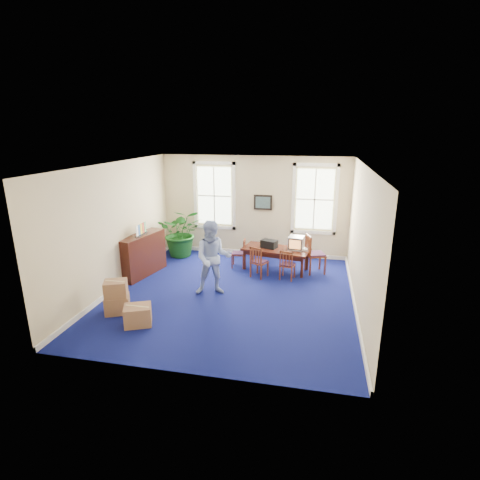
% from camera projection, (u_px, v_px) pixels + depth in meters
% --- Properties ---
extents(floor, '(6.50, 6.50, 0.00)m').
position_uv_depth(floor, '(231.00, 294.00, 9.38)').
color(floor, navy).
rests_on(floor, ground).
extents(ceiling, '(6.50, 6.50, 0.00)m').
position_uv_depth(ceiling, '(230.00, 165.00, 8.47)').
color(ceiling, white).
rests_on(ceiling, ground).
extents(wall_back, '(6.50, 0.00, 6.50)m').
position_uv_depth(wall_back, '(254.00, 206.00, 11.98)').
color(wall_back, beige).
rests_on(wall_back, ground).
extents(wall_front, '(6.50, 0.00, 6.50)m').
position_uv_depth(wall_front, '(184.00, 286.00, 5.88)').
color(wall_front, beige).
rests_on(wall_front, ground).
extents(wall_left, '(0.00, 6.50, 6.50)m').
position_uv_depth(wall_left, '(116.00, 226.00, 9.52)').
color(wall_left, beige).
rests_on(wall_left, ground).
extents(wall_right, '(0.00, 6.50, 6.50)m').
position_uv_depth(wall_right, '(362.00, 240.00, 8.34)').
color(wall_right, beige).
rests_on(wall_right, ground).
extents(baseboard_back, '(6.00, 0.04, 0.12)m').
position_uv_depth(baseboard_back, '(253.00, 252.00, 12.39)').
color(baseboard_back, white).
rests_on(baseboard_back, ground).
extents(baseboard_left, '(0.04, 6.50, 0.12)m').
position_uv_depth(baseboard_left, '(123.00, 282.00, 9.95)').
color(baseboard_left, white).
rests_on(baseboard_left, ground).
extents(baseboard_right, '(0.04, 6.50, 0.12)m').
position_uv_depth(baseboard_right, '(354.00, 303.00, 8.78)').
color(baseboard_right, white).
rests_on(baseboard_right, ground).
extents(window_left, '(1.40, 0.12, 2.20)m').
position_uv_depth(window_left, '(214.00, 196.00, 12.13)').
color(window_left, white).
rests_on(window_left, ground).
extents(window_right, '(1.40, 0.12, 2.20)m').
position_uv_depth(window_right, '(315.00, 199.00, 11.50)').
color(window_right, white).
rests_on(window_right, ground).
extents(wall_picture, '(0.58, 0.06, 0.48)m').
position_uv_depth(wall_picture, '(263.00, 202.00, 11.83)').
color(wall_picture, black).
rests_on(wall_picture, ground).
extents(conference_table, '(2.04, 1.21, 0.65)m').
position_uv_depth(conference_table, '(276.00, 259.00, 10.95)').
color(conference_table, '#3C170F').
rests_on(conference_table, ground).
extents(crt_tv, '(0.47, 0.50, 0.38)m').
position_uv_depth(crt_tv, '(296.00, 243.00, 10.73)').
color(crt_tv, '#B7B7BC').
rests_on(crt_tv, conference_table).
extents(game_console, '(0.20, 0.24, 0.06)m').
position_uv_depth(game_console, '(305.00, 249.00, 10.69)').
color(game_console, white).
rests_on(game_console, conference_table).
extents(equipment_bag, '(0.52, 0.43, 0.22)m').
position_uv_depth(equipment_bag, '(269.00, 244.00, 10.91)').
color(equipment_bag, black).
rests_on(equipment_bag, conference_table).
extents(chair_near_left, '(0.53, 0.53, 0.89)m').
position_uv_depth(chair_near_left, '(259.00, 261.00, 10.38)').
color(chair_near_left, maroon).
rests_on(chair_near_left, ground).
extents(chair_near_right, '(0.44, 0.44, 0.85)m').
position_uv_depth(chair_near_right, '(288.00, 264.00, 10.23)').
color(chair_near_right, maroon).
rests_on(chair_near_right, ground).
extents(chair_end_left, '(0.42, 0.42, 0.85)m').
position_uv_depth(chair_end_left, '(238.00, 253.00, 11.14)').
color(chair_end_left, maroon).
rests_on(chair_end_left, ground).
extents(chair_end_right, '(0.64, 0.64, 1.12)m').
position_uv_depth(chair_end_right, '(316.00, 254.00, 10.66)').
color(chair_end_right, maroon).
rests_on(chair_end_right, ground).
extents(man, '(1.07, 0.92, 1.87)m').
position_uv_depth(man, '(213.00, 258.00, 9.18)').
color(man, '#94A9DD').
rests_on(man, ground).
extents(credenza, '(0.79, 1.65, 1.25)m').
position_uv_depth(credenza, '(142.00, 253.00, 10.50)').
color(credenza, '#3C170F').
rests_on(credenza, ground).
extents(brochure_rack, '(0.41, 0.73, 0.33)m').
position_uv_depth(brochure_rack, '(141.00, 226.00, 10.27)').
color(brochure_rack, '#99999E').
rests_on(brochure_rack, credenza).
extents(potted_plant, '(1.67, 1.53, 1.57)m').
position_uv_depth(potted_plant, '(182.00, 232.00, 12.04)').
color(potted_plant, '#134814').
rests_on(potted_plant, ground).
extents(cardboard_boxes, '(1.83, 1.83, 0.80)m').
position_uv_depth(cardboard_boxes, '(127.00, 295.00, 8.39)').
color(cardboard_boxes, '#996A48').
rests_on(cardboard_boxes, ground).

